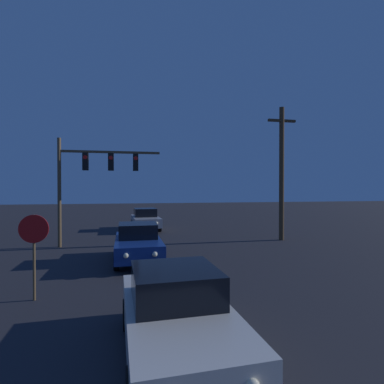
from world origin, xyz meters
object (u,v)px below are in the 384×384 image
at_px(car_mid, 138,242).
at_px(car_far, 145,219).
at_px(traffic_signal_mast, 92,172).
at_px(stop_sign, 34,240).
at_px(utility_pole, 282,171).
at_px(car_near, 177,313).

bearing_deg(car_mid, car_far, -95.73).
height_order(car_far, traffic_signal_mast, traffic_signal_mast).
height_order(car_far, stop_sign, stop_sign).
distance_m(car_far, traffic_signal_mast, 7.00).
relative_size(car_far, stop_sign, 1.84).
relative_size(car_mid, car_far, 0.99).
bearing_deg(utility_pole, car_near, -125.68).
height_order(car_near, traffic_signal_mast, traffic_signal_mast).
height_order(car_mid, utility_pole, utility_pole).
bearing_deg(stop_sign, car_mid, 54.43).
distance_m(car_mid, traffic_signal_mast, 5.29).
xyz_separation_m(car_near, stop_sign, (-3.35, 3.30, 0.85)).
relative_size(car_near, car_far, 0.99).
relative_size(traffic_signal_mast, stop_sign, 2.42).
xyz_separation_m(car_near, traffic_signal_mast, (-2.87, 10.82, 3.06)).
bearing_deg(car_near, traffic_signal_mast, -78.05).
bearing_deg(stop_sign, car_near, -44.57).
bearing_deg(utility_pole, car_far, 142.05).
bearing_deg(car_mid, car_near, 93.01).
relative_size(car_far, traffic_signal_mast, 0.76).
bearing_deg(utility_pole, traffic_signal_mast, 178.47).
bearing_deg(utility_pole, car_mid, -157.49).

